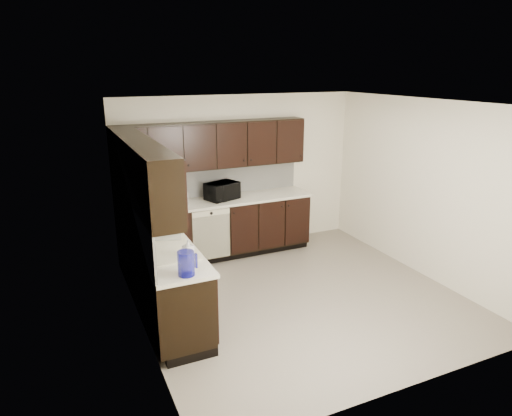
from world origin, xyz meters
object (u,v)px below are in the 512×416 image
at_px(toaster_oven, 175,198).
at_px(storage_bin, 161,229).
at_px(microwave, 222,191).
at_px(blue_pitcher, 186,263).
at_px(sink, 169,256).

height_order(toaster_oven, storage_bin, toaster_oven).
height_order(microwave, toaster_oven, microwave).
relative_size(microwave, blue_pitcher, 1.94).
bearing_deg(storage_bin, toaster_oven, 67.99).
height_order(sink, microwave, microwave).
distance_m(toaster_oven, storage_bin, 1.34).
distance_m(microwave, blue_pitcher, 2.70).
distance_m(storage_bin, blue_pitcher, 1.16).
relative_size(sink, blue_pitcher, 3.29).
xyz_separation_m(sink, blue_pitcher, (0.01, -0.69, 0.18)).
bearing_deg(sink, microwave, 53.31).
relative_size(sink, storage_bin, 1.63).
bearing_deg(toaster_oven, sink, -113.79).
xyz_separation_m(toaster_oven, storage_bin, (-0.50, -1.24, -0.00)).
bearing_deg(toaster_oven, microwave, -7.19).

